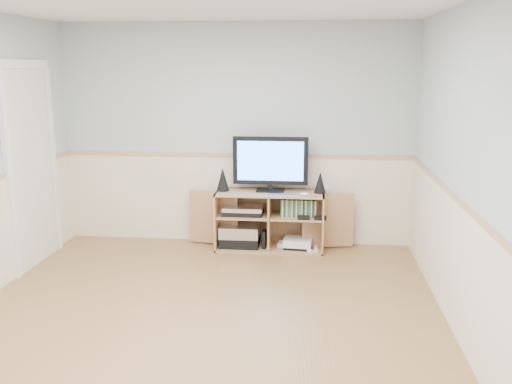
% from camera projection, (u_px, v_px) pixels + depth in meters
% --- Properties ---
extents(room, '(4.04, 4.54, 2.54)m').
position_uv_depth(room, '(192.00, 172.00, 4.42)').
color(room, tan).
rests_on(room, ground).
extents(media_cabinet, '(1.87, 0.45, 0.65)m').
position_uv_depth(media_cabinet, '(270.00, 219.00, 6.44)').
color(media_cabinet, tan).
rests_on(media_cabinet, floor).
extents(monitor, '(0.83, 0.18, 0.61)m').
position_uv_depth(monitor, '(270.00, 162.00, 6.29)').
color(monitor, black).
rests_on(monitor, media_cabinet).
extents(speaker_left, '(0.14, 0.14, 0.26)m').
position_uv_depth(speaker_left, '(223.00, 179.00, 6.36)').
color(speaker_left, black).
rests_on(speaker_left, media_cabinet).
extents(speaker_right, '(0.13, 0.13, 0.24)m').
position_uv_depth(speaker_right, '(320.00, 182.00, 6.26)').
color(speaker_right, black).
rests_on(speaker_right, media_cabinet).
extents(keyboard, '(0.33, 0.19, 0.01)m').
position_uv_depth(keyboard, '(282.00, 195.00, 6.17)').
color(keyboard, silver).
rests_on(keyboard, media_cabinet).
extents(mouse, '(0.10, 0.07, 0.04)m').
position_uv_depth(mouse, '(304.00, 194.00, 6.14)').
color(mouse, white).
rests_on(mouse, media_cabinet).
extents(av_components, '(0.52, 0.33, 0.47)m').
position_uv_depth(av_components, '(241.00, 229.00, 6.44)').
color(av_components, black).
rests_on(av_components, media_cabinet).
extents(game_consoles, '(0.45, 0.30, 0.11)m').
position_uv_depth(game_consoles, '(297.00, 243.00, 6.40)').
color(game_consoles, white).
rests_on(game_consoles, media_cabinet).
extents(game_cases, '(0.39, 0.14, 0.19)m').
position_uv_depth(game_cases, '(299.00, 208.00, 6.30)').
color(game_cases, '#3F8C3F').
rests_on(game_cases, media_cabinet).
extents(wall_outlet, '(0.12, 0.03, 0.12)m').
position_uv_depth(wall_outlet, '(323.00, 193.00, 6.50)').
color(wall_outlet, white).
rests_on(wall_outlet, wall_back).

